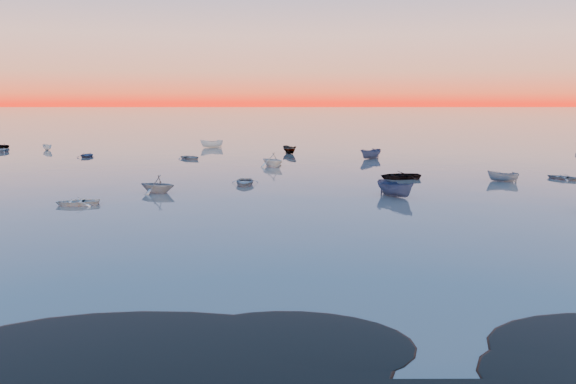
{
  "coord_description": "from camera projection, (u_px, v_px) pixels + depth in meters",
  "views": [
    {
      "loc": [
        -1.07,
        -20.52,
        9.53
      ],
      "look_at": [
        -0.81,
        28.0,
        1.05
      ],
      "focal_mm": 35.0,
      "sensor_mm": 36.0,
      "label": 1
    }
  ],
  "objects": [
    {
      "name": "moored_fleet",
      "position": [
        293.0,
        167.0,
        74.07
      ],
      "size": [
        124.0,
        58.0,
        1.2
      ],
      "primitive_type": null,
      "color": "silver",
      "rests_on": "ground"
    },
    {
      "name": "mud_lobes",
      "position": [
        314.0,
        353.0,
        20.87
      ],
      "size": [
        140.0,
        6.0,
        0.07
      ],
      "primitive_type": null,
      "color": "black",
      "rests_on": "ground"
    },
    {
      "name": "ground",
      "position": [
        290.0,
        139.0,
        120.36
      ],
      "size": [
        600.0,
        600.0,
        0.0
      ],
      "primitive_type": "plane",
      "color": "#655B54",
      "rests_on": "ground"
    }
  ]
}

